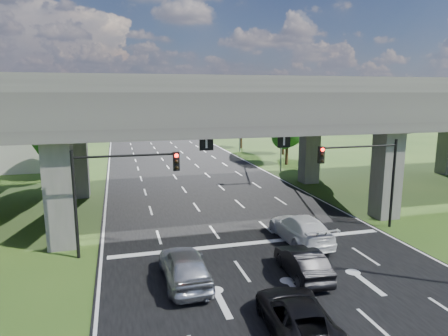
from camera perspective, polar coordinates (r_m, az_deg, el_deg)
name	(u,v)px	position (r m, az deg, el deg)	size (l,w,h in m)	color
ground	(275,268)	(21.62, 7.27, -13.92)	(160.00, 160.00, 0.00)	#294717
road	(225,213)	(30.50, 0.11, -6.40)	(18.00, 120.00, 0.03)	black
overpass	(218,107)	(31.10, -0.85, 8.75)	(80.00, 15.00, 10.00)	#3B3835
signal_right	(366,168)	(27.37, 19.62, -0.01)	(5.76, 0.54, 6.00)	black
signal_left	(116,182)	(22.59, -15.21, -1.93)	(5.76, 0.54, 6.00)	black
streetlight_far	(279,121)	(45.82, 7.80, 6.68)	(3.38, 0.25, 10.00)	gray
streetlight_beyond	(237,114)	(60.86, 1.92, 7.74)	(3.38, 0.25, 10.00)	gray
tree_left_near	(54,134)	(44.78, -23.18, 4.50)	(4.50, 4.50, 7.80)	black
tree_left_mid	(37,133)	(53.18, -25.17, 4.50)	(3.91, 3.90, 6.76)	black
tree_left_far	(77,120)	(60.49, -20.20, 6.40)	(4.80, 4.80, 8.32)	black
tree_right_near	(288,129)	(50.76, 9.09, 5.49)	(4.20, 4.20, 7.28)	black
tree_right_mid	(284,126)	(59.28, 8.59, 5.92)	(3.91, 3.90, 6.76)	black
tree_right_far	(242,119)	(65.31, 2.53, 7.03)	(4.50, 4.50, 7.80)	black
car_silver	(185,266)	(19.59, -5.64, -13.75)	(2.03, 5.03, 1.71)	#B1B3B9
car_dark	(302,263)	(20.55, 11.13, -13.12)	(1.51, 4.34, 1.43)	black
car_white	(300,229)	(24.96, 10.87, -8.49)	(2.31, 5.69, 1.65)	white
car_trailing	(297,316)	(16.19, 10.43, -20.09)	(2.33, 5.06, 1.41)	black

